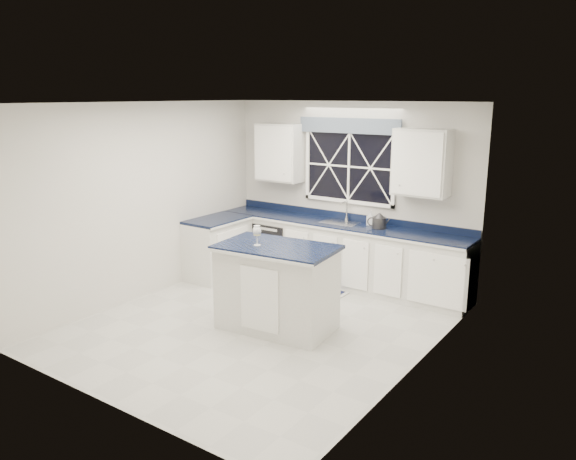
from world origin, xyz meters
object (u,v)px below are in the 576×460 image
Objects in this scene: island at (277,287)px; wine_glass at (257,232)px; faucet at (346,210)px; dishwasher at (279,246)px; kettle at (379,221)px; soap_bottle at (371,218)px.

island is 0.73m from wine_glass.
island is at bearing -83.98° from faucet.
island is at bearing -55.05° from dishwasher.
wine_glass reaches higher than kettle.
faucet is 0.20× the size of island.
wine_glass is (-0.61, -2.02, 0.17)m from kettle.
faucet is 1.41× the size of soap_bottle.
faucet is at bearing 142.65° from kettle.
wine_glass reaches higher than faucet.
wine_glass reaches higher than dishwasher.
soap_bottle is (1.55, 0.13, 0.64)m from dishwasher.
island is 2.09m from soap_bottle.
kettle reaches higher than soap_bottle.
faucet is at bearing 90.20° from island.
dishwasher is 2.65× the size of kettle.
faucet is 0.66m from kettle.
faucet is 2.21m from wine_glass.
soap_bottle reaches higher than dishwasher.
kettle reaches higher than island.
kettle is 2.12m from wine_glass.
faucet is 1.25× the size of wine_glass.
kettle is at bearing -32.53° from soap_bottle.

